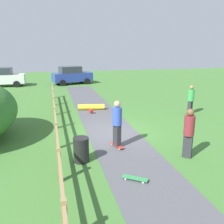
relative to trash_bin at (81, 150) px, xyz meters
The scene contains 11 objects.
ground_plane 3.24m from the trash_bin, 55.89° to the left, with size 60.00×60.00×0.00m, color #427533.
asphalt_path 3.24m from the trash_bin, 55.89° to the left, with size 2.40×28.00×0.02m, color #515156.
wooden_fence 2.78m from the trash_bin, 106.75° to the left, with size 0.12×18.12×1.10m.
trash_bin is the anchor object (origin of this frame).
skater_riding 1.93m from the trash_bin, 29.97° to the left, with size 0.48×0.82×1.93m.
skater_fallen 7.24m from the trash_bin, 77.83° to the left, with size 1.73×1.40×0.36m.
skateboard_loose 2.26m from the trash_bin, 50.37° to the right, with size 0.77×0.63×0.08m.
bystander_green 8.65m from the trash_bin, 33.32° to the left, with size 0.53×0.53×1.76m.
bystander_maroon 3.95m from the trash_bin, ahead, with size 0.54×0.54×1.87m.
parked_car_white 19.66m from the trash_bin, 106.71° to the left, with size 4.20×2.00×1.92m.
parked_car_blue 18.87m from the trash_bin, 85.89° to the left, with size 4.47×2.69×1.92m.
Camera 1 is at (-2.69, -10.71, 4.01)m, focal length 39.17 mm.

